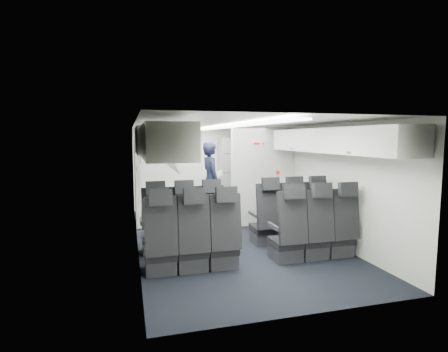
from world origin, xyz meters
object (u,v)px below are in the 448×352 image
seat_row_mid (256,238)px  boarding_door (137,182)px  carry_on_bag (153,146)px  flight_attendant (211,180)px  galley_unit (235,173)px  seat_row_front (238,224)px

seat_row_mid → boarding_door: (-1.64, 2.99, 0.55)m
boarding_door → carry_on_bag: 2.37m
flight_attendant → carry_on_bag: bearing=141.7°
galley_unit → carry_on_bag: size_ratio=4.43×
galley_unit → boarding_door: size_ratio=1.02×
galley_unit → flight_attendant: (-0.92, -1.05, -0.04)m
boarding_door → carry_on_bag: size_ratio=4.34×
seat_row_mid → carry_on_bag: bearing=151.7°
boarding_door → flight_attendant: 1.67m
carry_on_bag → flight_attendant: bearing=63.2°
boarding_door → flight_attendant: bearing=3.9°
seat_row_mid → galley_unit: (0.95, 4.15, 0.55)m
seat_row_front → seat_row_mid: (0.00, -0.90, 0.00)m
flight_attendant → boarding_door: bearing=87.9°
seat_row_mid → carry_on_bag: (-1.44, 0.78, 1.37)m
carry_on_bag → seat_row_mid: bearing=-22.8°
galley_unit → flight_attendant: bearing=-131.2°
flight_attendant → galley_unit: bearing=-47.3°
seat_row_front → galley_unit: 3.43m
seat_row_mid → galley_unit: size_ratio=1.75×
seat_row_front → carry_on_bag: bearing=-175.1°
galley_unit → boarding_door: 2.84m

